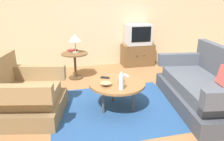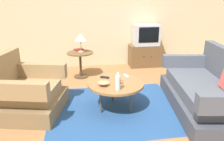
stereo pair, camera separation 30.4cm
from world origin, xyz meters
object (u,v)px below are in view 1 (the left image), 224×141
table_lamp (75,38)px  television (138,34)px  bowl (106,84)px  tv_remote_silver (126,75)px  tv_remote_dark (105,78)px  side_table (75,60)px  couch (205,88)px  vase (121,81)px  mug (121,81)px  tv_stand (137,55)px  armchair (25,97)px  book (73,50)px  coffee_table (117,84)px

table_lamp → television: bearing=18.9°
bowl → tv_remote_silver: size_ratio=1.03×
television → tv_remote_dark: (-1.27, -1.88, -0.36)m
side_table → tv_remote_dark: (0.38, -1.30, 0.04)m
couch → vase: 1.45m
mug → tv_remote_dark: 0.35m
side_table → tv_stand: bearing=19.3°
armchair → side_table: (0.84, 1.43, 0.10)m
tv_stand → tv_remote_silver: bearing=-115.9°
bowl → tv_remote_silver: (0.42, 0.33, -0.01)m
book → mug: bearing=-93.7°
couch → book: size_ratio=8.68×
armchair → couch: bearing=95.7°
television → mug: size_ratio=5.50×
vase → bowl: vase is taller
television → tv_remote_dark: bearing=-124.1°
coffee_table → television: 2.42m
bowl → tv_stand: bearing=58.9°
table_lamp → mug: table_lamp is taller
armchair → tv_remote_silver: (1.58, 0.14, 0.14)m
tv_remote_dark → tv_remote_silver: (0.36, 0.01, 0.00)m
television → side_table: bearing=-160.7°
vase → tv_remote_dark: bearing=104.1°
couch → mug: size_ratio=17.80×
side_table → vase: bearing=-74.4°
vase → armchair: bearing=164.7°
armchair → tv_stand: (2.49, 2.01, -0.03)m
side_table → table_lamp: 0.47m
vase → book: 2.08m
coffee_table → tv_stand: 2.39m
bowl → tv_remote_silver: 0.53m
tv_stand → coffee_table: bearing=-118.2°
tv_remote_silver → couch: bearing=-119.6°
tv_stand → mug: 2.44m
side_table → mug: side_table is taller
couch → tv_remote_dark: bearing=82.1°
side_table → tv_stand: 1.75m
bowl → tv_remote_dark: (0.06, 0.32, -0.01)m
book → tv_remote_silver: bearing=-84.5°
coffee_table → television: bearing=61.8°
table_lamp → book: (-0.05, 0.19, -0.30)m
mug → tv_remote_dark: size_ratio=0.76×
armchair → table_lamp: (0.87, 1.45, 0.57)m
couch → bowl: bearing=93.7°
television → mug: (-1.09, -2.17, -0.33)m
table_lamp → mug: bearing=-72.1°
tv_remote_dark → tv_remote_silver: same height
armchair → tv_stand: 3.19m
television → tv_remote_dark: 2.29m
coffee_table → tv_remote_dark: size_ratio=5.91×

